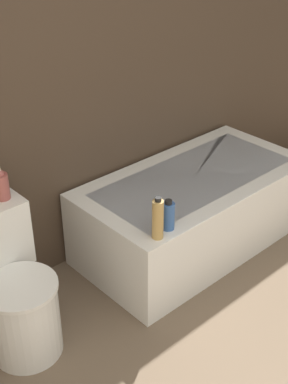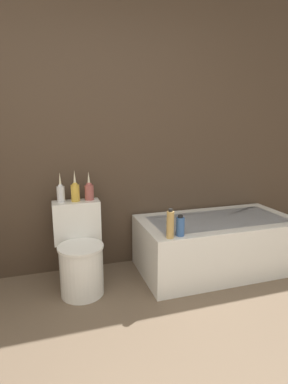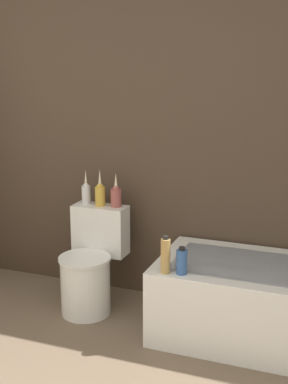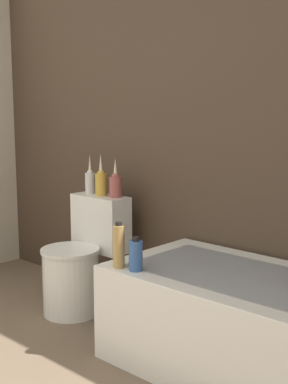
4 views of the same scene
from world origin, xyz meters
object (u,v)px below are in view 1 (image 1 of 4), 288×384
Objects in this scene: bathtub at (193,210)px; toilet at (12,292)px; shampoo_bottle_tall at (158,219)px; shampoo_bottle_short at (168,216)px; vase_bronze at (0,183)px.

toilet reaches higher than bathtub.
shampoo_bottle_short is at bearing 13.15° from shampoo_bottle_tall.
toilet is at bearing 158.56° from shampoo_bottle_short.
toilet is 4.23× the size of shampoo_bottle_short.
toilet is at bearing 179.52° from bathtub.
shampoo_bottle_tall is 0.10m from shampoo_bottle_short.
bathtub is 1.28m from vase_bronze.
vase_bronze is 0.77m from shampoo_bottle_tall.
shampoo_bottle_tall is at bearing -153.02° from bathtub.
vase_bronze is at bearing 169.95° from bathtub.
vase_bronze reaches higher than toilet.
shampoo_bottle_short is (0.63, -0.49, -0.23)m from vase_bronze.
bathtub is 5.90× the size of vase_bronze.
shampoo_bottle_tall is (0.54, -0.51, -0.19)m from vase_bronze.
bathtub is 1.26m from toilet.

